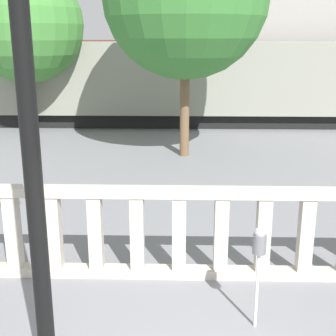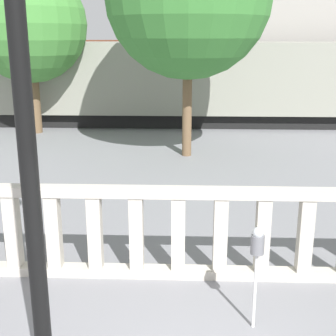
# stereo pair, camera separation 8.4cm
# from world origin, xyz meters

# --- Properties ---
(balustrade) EXTENTS (13.86, 0.24, 1.41)m
(balustrade) POSITION_xyz_m (-0.00, 3.02, 0.70)
(balustrade) COLOR #BCB5A8
(balustrade) RESTS_ON ground
(lamppost) EXTENTS (0.43, 0.43, 5.78)m
(lamppost) POSITION_xyz_m (-1.64, 0.74, 3.35)
(lamppost) COLOR black
(lamppost) RESTS_ON ground
(parking_meter) EXTENTS (0.16, 0.16, 1.34)m
(parking_meter) POSITION_xyz_m (0.65, 1.79, 1.06)
(parking_meter) COLOR silver
(parking_meter) RESTS_ON ground
(train_near) EXTENTS (27.20, 3.05, 3.85)m
(train_near) POSITION_xyz_m (-1.95, 15.78, 1.71)
(train_near) COLOR black
(train_near) RESTS_ON ground
(train_far) EXTENTS (20.63, 2.89, 3.85)m
(train_far) POSITION_xyz_m (-5.20, 22.66, 1.72)
(train_far) COLOR black
(train_far) RESTS_ON ground
(tree_left) EXTENTS (4.08, 4.08, 5.91)m
(tree_left) POSITION_xyz_m (-5.78, 13.67, 3.86)
(tree_left) COLOR brown
(tree_left) RESTS_ON ground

